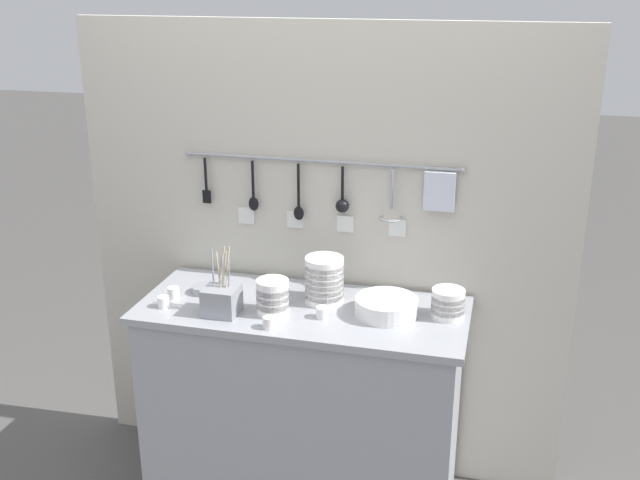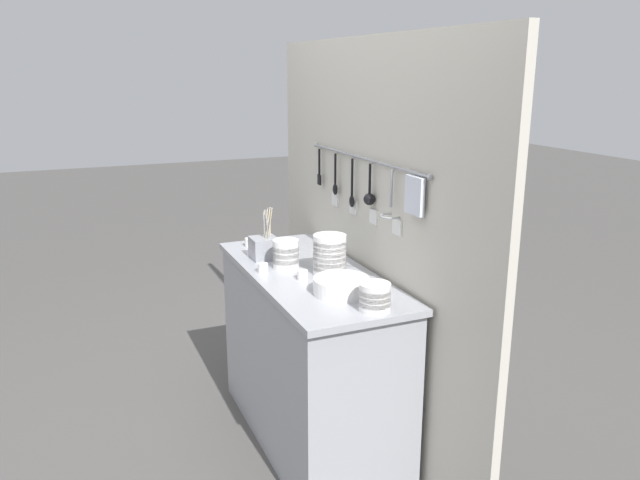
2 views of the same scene
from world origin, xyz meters
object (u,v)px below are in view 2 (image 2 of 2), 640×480
Objects in this scene: plate_stack at (342,286)px; cup_back_right at (303,275)px; cup_beside_plates at (249,242)px; cup_by_caddy at (283,249)px; cup_back_left at (266,240)px; cutlery_caddy at (264,247)px; bowl_stack_nested_right at (330,254)px; steel_mixing_bowl at (285,245)px; cup_edge_near at (263,268)px; bowl_stack_tall_left at (375,297)px; bowl_stack_wide_centre at (286,254)px.

cup_back_right is (-0.23, -0.09, -0.01)m from plate_stack.
cup_by_caddy is at bearing 32.56° from cup_beside_plates.
cup_beside_plates is 0.64m from cup_back_right.
cup_beside_plates is 0.09m from cup_back_left.
cutlery_caddy is 5.58× the size of cup_by_caddy.
plate_stack is at bearing 20.63° from cup_back_right.
plate_stack is 0.87m from cup_back_left.
bowl_stack_nested_right is at bearing 101.19° from cup_back_right.
cup_by_caddy is at bearing -25.61° from steel_mixing_bowl.
cup_beside_plates is (-0.87, -0.15, -0.01)m from plate_stack.
cup_back_right is at bearing 5.57° from cup_beside_plates.
cup_back_right and cup_edge_near have the same top height.
cup_back_right is at bearing 8.49° from cutlery_caddy.
steel_mixing_bowl is (-0.50, -0.04, -0.08)m from bowl_stack_nested_right.
steel_mixing_bowl is 0.11m from cup_by_caddy.
bowl_stack_tall_left is 0.67× the size of bowl_stack_nested_right.
cup_back_right is 0.63m from cup_back_left.
bowl_stack_nested_right is 3.89× the size of cup_by_caddy.
cup_back_left is at bearing 91.01° from cup_beside_plates.
bowl_stack_tall_left is 1.11m from cup_beside_plates.
cup_by_caddy reaches higher than steel_mixing_bowl.
cup_edge_near is at bearing -36.76° from cup_by_caddy.
bowl_stack_tall_left is 1.00m from steel_mixing_bowl.
plate_stack is 0.88m from cup_beside_plates.
steel_mixing_bowl is 0.13m from cup_back_left.
bowl_stack_wide_centre reaches higher than steel_mixing_bowl.
bowl_stack_wide_centre reaches higher than plate_stack.
bowl_stack_nested_right is 0.64m from cup_beside_plates.
bowl_stack_nested_right reaches higher than cup_back_right.
steel_mixing_bowl is at bearing 154.39° from cup_by_caddy.
bowl_stack_tall_left is 2.62× the size of cup_edge_near.
steel_mixing_bowl is at bearing -179.06° from bowl_stack_tall_left.
bowl_stack_tall_left reaches higher than plate_stack.
bowl_stack_tall_left reaches higher than cup_edge_near.
cup_beside_plates reaches higher than steel_mixing_bowl.
steel_mixing_bowl is 0.37× the size of cutlery_caddy.
bowl_stack_nested_right is 3.89× the size of cup_beside_plates.
cup_beside_plates is at bearing -160.74° from bowl_stack_nested_right.
steel_mixing_bowl is 0.20m from cup_beside_plates.
bowl_stack_wide_centre is at bearing 101.46° from cup_edge_near.
steel_mixing_bowl is 2.06× the size of cup_edge_near.
bowl_stack_nested_right reaches higher than bowl_stack_wide_centre.
cup_back_right is 1.00× the size of cup_by_caddy.
cup_beside_plates is at bearing -170.25° from bowl_stack_tall_left.
cup_back_right is (-0.46, -0.13, -0.03)m from bowl_stack_tall_left.
cup_by_caddy is (-0.44, 0.06, 0.00)m from cup_back_right.
bowl_stack_nested_right is at bearing 30.05° from cutlery_caddy.
steel_mixing_bowl is (-1.00, -0.02, -0.04)m from bowl_stack_tall_left.
cup_edge_near is at bearing -19.86° from cup_back_left.
plate_stack is 5.04× the size of cup_edge_near.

